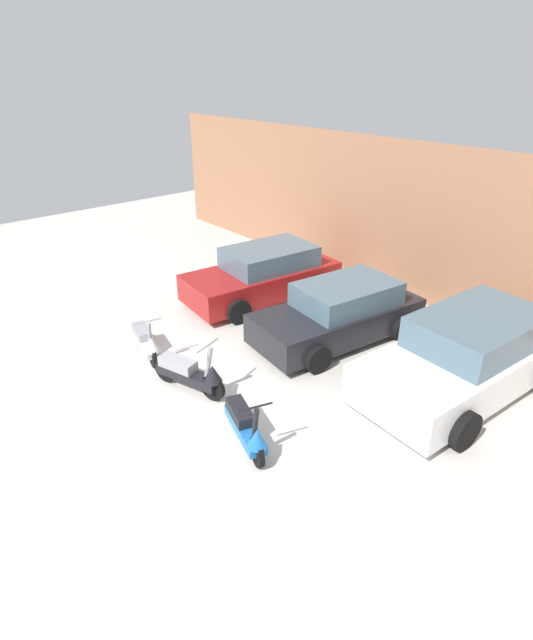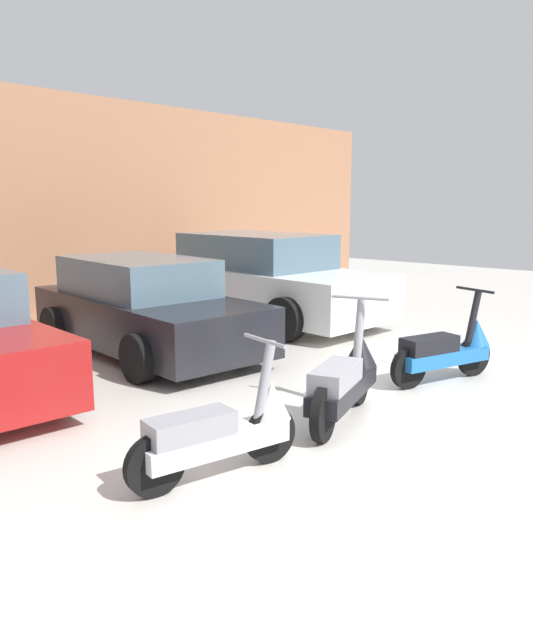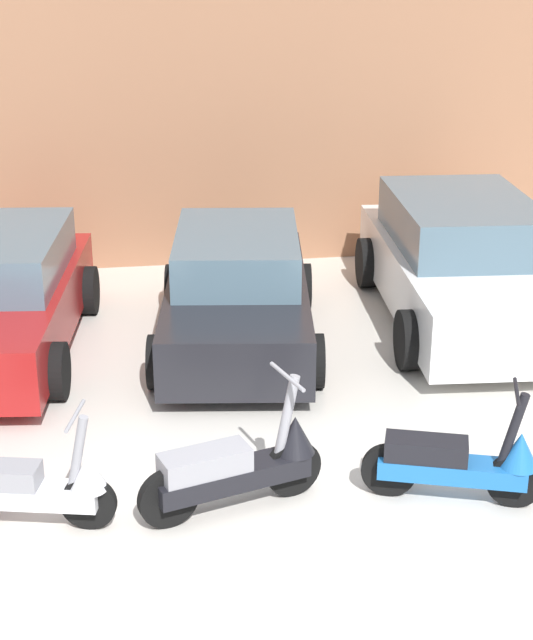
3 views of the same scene
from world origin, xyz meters
TOP-DOWN VIEW (x-y plane):
  - ground_plane at (0.00, 0.00)m, footprint 28.00×28.00m
  - wall_back at (0.00, 7.34)m, footprint 19.60×0.12m
  - scooter_front_left at (-1.77, 0.71)m, footprint 1.44×0.63m
  - scooter_front_right at (-0.11, 0.72)m, footprint 1.57×0.77m
  - scooter_front_center at (1.71, 0.55)m, footprint 1.46×0.74m
  - car_rear_center at (0.31, 4.28)m, footprint 2.21×3.97m
  - car_rear_right at (3.12, 4.60)m, footprint 2.38×4.51m

SIDE VIEW (x-z plane):
  - ground_plane at x=0.00m, z-range 0.00..0.00m
  - scooter_front_left at x=-1.77m, z-range -0.15..0.87m
  - scooter_front_center at x=1.71m, z-range -0.15..0.90m
  - scooter_front_right at x=-0.11m, z-range -0.16..0.97m
  - car_rear_center at x=0.31m, z-range -0.03..1.26m
  - car_rear_right at x=3.12m, z-range -0.03..1.46m
  - wall_back at x=0.00m, z-range 0.00..3.85m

